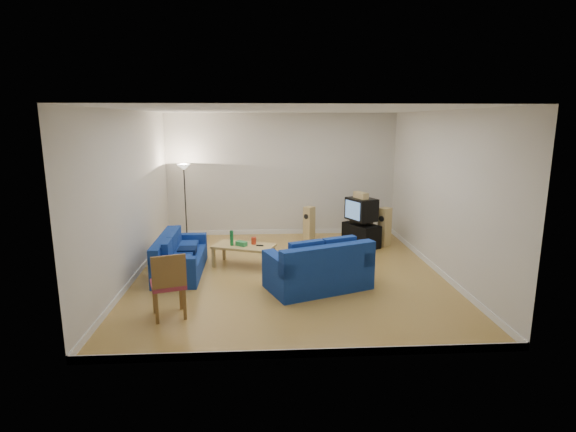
{
  "coord_description": "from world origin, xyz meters",
  "views": [
    {
      "loc": [
        -0.52,
        -8.52,
        3.01
      ],
      "look_at": [
        0.0,
        0.4,
        1.1
      ],
      "focal_mm": 28.0,
      "sensor_mm": 36.0,
      "label": 1
    }
  ],
  "objects": [
    {
      "name": "television",
      "position": [
        1.85,
        1.91,
        0.92
      ],
      "size": [
        0.75,
        0.84,
        0.53
      ],
      "rotation": [
        0.0,
        0.0,
        -1.13
      ],
      "color": "black",
      "rests_on": "av_receiver"
    },
    {
      "name": "sofa_three_seat",
      "position": [
        -2.22,
        0.2,
        0.28
      ],
      "size": [
        0.87,
        1.96,
        0.75
      ],
      "rotation": [
        0.0,
        0.0,
        -1.56
      ],
      "color": "navy",
      "rests_on": "ground"
    },
    {
      "name": "sofa_loveseat",
      "position": [
        0.5,
        -0.84,
        0.34
      ],
      "size": [
        2.04,
        1.59,
        0.9
      ],
      "rotation": [
        0.0,
        0.0,
        0.37
      ],
      "color": "navy",
      "rests_on": "ground"
    },
    {
      "name": "red_canister",
      "position": [
        -0.71,
        0.63,
        0.53
      ],
      "size": [
        0.14,
        0.14,
        0.15
      ],
      "primitive_type": "cylinder",
      "rotation": [
        0.0,
        0.0,
        -0.39
      ],
      "color": "red",
      "rests_on": "coffee_table"
    },
    {
      "name": "centre_speaker",
      "position": [
        1.83,
        1.9,
        1.26
      ],
      "size": [
        0.31,
        0.45,
        0.15
      ],
      "primitive_type": "cube",
      "rotation": [
        0.0,
        0.0,
        -1.18
      ],
      "color": "tan",
      "rests_on": "television"
    },
    {
      "name": "speaker_right",
      "position": [
        2.45,
        1.95,
        0.47
      ],
      "size": [
        0.35,
        0.34,
        0.94
      ],
      "rotation": [
        0.0,
        0.0,
        -0.87
      ],
      "color": "tan",
      "rests_on": "ground"
    },
    {
      "name": "coffee_table",
      "position": [
        -0.92,
        0.56,
        0.4
      ],
      "size": [
        1.39,
        1.01,
        0.45
      ],
      "rotation": [
        0.0,
        0.0,
        -0.35
      ],
      "color": "tan",
      "rests_on": "ground"
    },
    {
      "name": "room",
      "position": [
        0.0,
        0.0,
        1.54
      ],
      "size": [
        6.01,
        6.51,
        3.21
      ],
      "color": "olive",
      "rests_on": "ground"
    },
    {
      "name": "floor_lamp",
      "position": [
        -2.45,
        2.7,
        1.61
      ],
      "size": [
        0.33,
        0.33,
        1.95
      ],
      "color": "black",
      "rests_on": "ground"
    },
    {
      "name": "dining_chair",
      "position": [
        -1.97,
        -1.94,
        0.59
      ],
      "size": [
        0.64,
        0.64,
        1.06
      ],
      "rotation": [
        0.0,
        0.0,
        0.31
      ],
      "color": "brown",
      "rests_on": "ground"
    },
    {
      "name": "av_receiver",
      "position": [
        1.88,
        1.98,
        0.6
      ],
      "size": [
        0.59,
        0.58,
        0.11
      ],
      "primitive_type": "cube",
      "rotation": [
        0.0,
        0.0,
        -0.66
      ],
      "color": "black",
      "rests_on": "tv_stand"
    },
    {
      "name": "remote",
      "position": [
        -0.58,
        0.48,
        0.46
      ],
      "size": [
        0.16,
        0.08,
        0.02
      ],
      "primitive_type": "cube",
      "rotation": [
        0.0,
        0.0,
        -0.21
      ],
      "color": "black",
      "rests_on": "coffee_table"
    },
    {
      "name": "tissue_box",
      "position": [
        -0.96,
        0.51,
        0.5
      ],
      "size": [
        0.26,
        0.24,
        0.09
      ],
      "primitive_type": "cube",
      "rotation": [
        0.0,
        0.0,
        -0.64
      ],
      "color": "green",
      "rests_on": "coffee_table"
    },
    {
      "name": "bottle",
      "position": [
        -1.17,
        0.56,
        0.61
      ],
      "size": [
        0.07,
        0.07,
        0.32
      ],
      "primitive_type": "cylinder",
      "rotation": [
        0.0,
        0.0,
        -0.02
      ],
      "color": "#197233",
      "rests_on": "coffee_table"
    },
    {
      "name": "tv_stand",
      "position": [
        1.88,
        1.94,
        0.28
      ],
      "size": [
        0.87,
        1.03,
        0.55
      ],
      "primitive_type": "cube",
      "rotation": [
        0.0,
        0.0,
        -1.07
      ],
      "color": "black",
      "rests_on": "ground"
    },
    {
      "name": "speaker_left",
      "position": [
        0.66,
        2.54,
        0.44
      ],
      "size": [
        0.32,
        0.33,
        0.87
      ],
      "rotation": [
        0.0,
        0.0,
        -0.73
      ],
      "color": "tan",
      "rests_on": "ground"
    }
  ]
}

